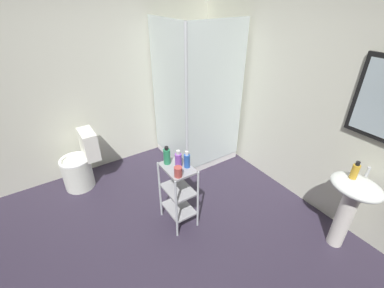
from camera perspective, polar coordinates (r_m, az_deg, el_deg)
ground_plane at (r=2.93m, az=-6.08°, el=-21.40°), size 4.20×4.20×0.02m
wall_back at (r=3.24m, az=23.29°, el=9.45°), size 4.20×0.14×2.50m
wall_left at (r=3.73m, az=-21.02°, el=12.46°), size 0.10×4.20×2.50m
shower_stall at (r=3.92m, az=0.51°, el=2.90°), size 0.92×0.92×2.00m
pedestal_sink at (r=2.93m, az=31.04°, el=-10.37°), size 0.46×0.37×0.81m
sink_faucet at (r=2.87m, az=33.66°, el=-5.04°), size 0.03×0.03×0.10m
toilet at (r=3.72m, az=-22.94°, el=-4.21°), size 0.37×0.49×0.76m
storage_cart at (r=2.85m, az=-2.98°, el=-9.97°), size 0.38×0.28×0.74m
hand_soap_bottle at (r=2.77m, az=31.71°, el=-4.98°), size 0.06×0.06×0.18m
shampoo_bottle_blue at (r=2.62m, az=-1.09°, el=-3.54°), size 0.06×0.06×0.18m
conditioner_bottle_purple at (r=2.62m, az=-2.97°, el=-3.45°), size 0.07×0.07×0.19m
body_wash_bottle_green at (r=2.68m, az=-5.44°, el=-2.60°), size 0.07×0.07×0.20m
rinse_cup at (r=2.51m, az=-3.00°, el=-6.00°), size 0.08×0.08×0.10m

